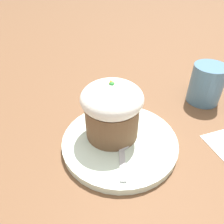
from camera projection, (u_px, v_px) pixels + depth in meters
name	position (u px, v px, depth m)	size (l,w,h in m)	color
ground_plane	(120.00, 144.00, 0.42)	(4.00, 4.00, 0.00)	brown
dessert_plate	(120.00, 142.00, 0.42)	(0.22, 0.22, 0.01)	silver
carrot_cake	(112.00, 109.00, 0.39)	(0.11, 0.11, 0.11)	brown
spoon	(121.00, 145.00, 0.39)	(0.11, 0.04, 0.01)	#B7B7BC
coffee_cup	(206.00, 84.00, 0.51)	(0.10, 0.08, 0.09)	teal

